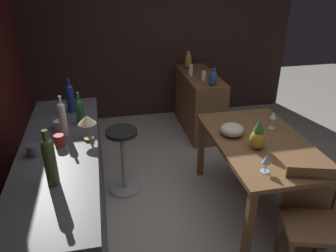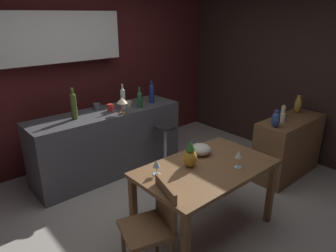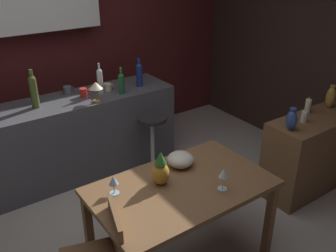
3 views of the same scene
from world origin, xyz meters
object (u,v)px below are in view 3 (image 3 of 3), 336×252
(pineapple_centerpiece, at_px, (161,170))
(wine_bottle_clear, at_px, (100,80))
(fruit_bowl, at_px, (180,159))
(wine_bottle_green, at_px, (121,82))
(bar_stool, at_px, (153,144))
(wine_glass_right, at_px, (223,174))
(counter_lamp, at_px, (96,87))
(cup_cream, at_px, (108,87))
(vase_ceramic_blue, at_px, (292,120))
(wine_glass_left, at_px, (114,181))
(sideboard_cabinet, at_px, (312,153))
(vase_brass, at_px, (331,97))
(pillar_candle_short, at_px, (304,117))
(cup_slate, at_px, (68,90))
(pillar_candle_tall, at_px, (308,106))
(wine_bottle_olive, at_px, (34,90))
(cup_red, at_px, (83,92))
(dining_table, at_px, (182,195))

(pineapple_centerpiece, relative_size, wine_bottle_clear, 0.81)
(fruit_bowl, relative_size, wine_bottle_green, 0.76)
(bar_stool, bearing_deg, fruit_bowl, -110.21)
(wine_glass_right, height_order, counter_lamp, counter_lamp)
(cup_cream, relative_size, vase_ceramic_blue, 0.57)
(wine_glass_left, bearing_deg, bar_stool, 46.18)
(sideboard_cabinet, height_order, pineapple_centerpiece, pineapple_centerpiece)
(wine_bottle_green, bearing_deg, vase_brass, -40.44)
(pillar_candle_short, height_order, vase_ceramic_blue, vase_ceramic_blue)
(sideboard_cabinet, xyz_separation_m, vase_brass, (0.31, 0.09, 0.53))
(cup_slate, height_order, pillar_candle_tall, pillar_candle_tall)
(counter_lamp, bearing_deg, wine_bottle_olive, 158.56)
(cup_cream, height_order, pillar_candle_tall, pillar_candle_tall)
(wine_bottle_green, relative_size, cup_red, 2.59)
(bar_stool, xyz_separation_m, cup_cream, (-0.24, 0.54, 0.56))
(cup_cream, bearing_deg, wine_bottle_clear, -154.88)
(wine_bottle_green, relative_size, vase_brass, 1.16)
(counter_lamp, xyz_separation_m, vase_ceramic_blue, (1.25, -1.48, -0.14))
(counter_lamp, bearing_deg, bar_stool, -30.39)
(cup_cream, bearing_deg, wine_bottle_green, -65.01)
(wine_bottle_green, bearing_deg, cup_cream, 114.99)
(fruit_bowl, height_order, cup_cream, cup_cream)
(cup_cream, bearing_deg, pineapple_centerpiece, -103.65)
(pineapple_centerpiece, bearing_deg, pillar_candle_short, -1.03)
(counter_lamp, bearing_deg, fruit_bowl, -84.60)
(cup_red, xyz_separation_m, vase_brass, (2.07, -1.59, -0.01))
(wine_bottle_green, distance_m, counter_lamp, 0.34)
(dining_table, bearing_deg, cup_cream, 80.85)
(dining_table, bearing_deg, wine_glass_left, 156.66)
(wine_bottle_green, bearing_deg, wine_bottle_olive, 170.50)
(pillar_candle_short, bearing_deg, wine_glass_left, 176.51)
(pillar_candle_tall, xyz_separation_m, vase_ceramic_blue, (-0.46, -0.16, 0.03))
(cup_slate, bearing_deg, wine_glass_left, -101.23)
(vase_brass, bearing_deg, pineapple_centerpiece, -178.96)
(dining_table, height_order, bar_stool, dining_table)
(bar_stool, relative_size, wine_bottle_green, 2.43)
(pineapple_centerpiece, bearing_deg, cup_slate, 90.13)
(pineapple_centerpiece, bearing_deg, wine_bottle_clear, 79.66)
(pillar_candle_short, bearing_deg, cup_red, 133.08)
(wine_glass_left, relative_size, pillar_candle_tall, 0.85)
(dining_table, distance_m, fruit_bowl, 0.31)
(wine_bottle_clear, bearing_deg, cup_red, 172.68)
(wine_glass_right, xyz_separation_m, pillar_candle_tall, (1.53, 0.40, 0.03))
(wine_bottle_olive, height_order, vase_ceramic_blue, wine_bottle_olive)
(sideboard_cabinet, height_order, pillar_candle_tall, pillar_candle_tall)
(fruit_bowl, height_order, pillar_candle_tall, pillar_candle_tall)
(cup_cream, height_order, pillar_candle_short, cup_cream)
(dining_table, xyz_separation_m, cup_red, (-0.02, 1.73, 0.29))
(sideboard_cabinet, height_order, vase_ceramic_blue, vase_ceramic_blue)
(wine_bottle_clear, bearing_deg, cup_cream, 25.12)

